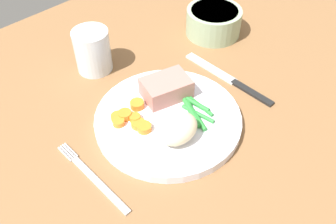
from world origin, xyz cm
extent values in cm
cube|color=brown|center=(0.00, 0.00, 1.00)|extent=(120.00, 90.00, 2.00)
cylinder|color=white|center=(1.11, -1.83, 2.80)|extent=(24.61, 24.61, 1.60)
cube|color=#B2756B|center=(4.43, 2.05, 5.35)|extent=(9.28, 7.64, 3.50)
ellipsoid|color=beige|center=(-1.11, -6.26, 5.73)|extent=(6.88, 5.25, 4.26)
cylinder|color=orange|center=(-3.85, 0.07, 4.03)|extent=(2.36, 2.36, 0.85)
cylinder|color=orange|center=(-3.39, 1.34, 4.10)|extent=(1.88, 1.88, 1.00)
cylinder|color=orange|center=(-3.74, -1.35, 4.13)|extent=(2.33, 2.33, 1.07)
cylinder|color=orange|center=(-5.91, 2.47, 4.09)|extent=(2.01, 2.01, 0.99)
cylinder|color=orange|center=(-1.12, 3.41, 4.18)|extent=(2.38, 2.38, 1.16)
cylinder|color=orange|center=(-5.31, 3.44, 4.07)|extent=(2.30, 2.30, 0.95)
cylinder|color=orange|center=(-4.18, 2.98, 4.19)|extent=(2.28, 2.28, 1.18)
cylinder|color=#2D8C38|center=(4.01, -5.74, 4.00)|extent=(2.86, 5.66, 0.80)
cylinder|color=#2D8C38|center=(4.53, -4.15, 3.98)|extent=(3.53, 5.61, 0.77)
cylinder|color=#2D8C38|center=(6.62, -3.38, 3.93)|extent=(1.25, 7.43, 0.65)
cylinder|color=#2D8C38|center=(4.11, -4.70, 4.04)|extent=(3.22, 5.75, 0.88)
cylinder|color=#2D8C38|center=(6.28, -2.86, 4.03)|extent=(1.45, 6.43, 0.85)
cylinder|color=#2D8C38|center=(4.86, -5.12, 3.94)|extent=(1.66, 6.22, 0.67)
cylinder|color=#2D8C38|center=(4.61, -3.39, 4.03)|extent=(4.48, 7.84, 0.86)
cube|color=silver|center=(-14.73, -3.83, 2.20)|extent=(1.00, 13.00, 0.40)
cube|color=silver|center=(-15.33, 4.47, 2.20)|extent=(0.24, 3.60, 0.40)
cube|color=silver|center=(-14.93, 4.47, 2.20)|extent=(0.24, 3.60, 0.40)
cube|color=silver|center=(-14.53, 4.47, 2.20)|extent=(0.24, 3.60, 0.40)
cube|color=silver|center=(-14.13, 4.47, 2.20)|extent=(0.24, 3.60, 0.40)
cube|color=black|center=(17.22, -7.33, 2.20)|extent=(1.30, 9.00, 0.64)
cube|color=silver|center=(17.22, 2.67, 2.20)|extent=(1.70, 12.00, 0.40)
cylinder|color=silver|center=(1.13, 18.73, 6.19)|extent=(6.84, 6.84, 8.38)
cylinder|color=silver|center=(1.13, 18.73, 3.50)|extent=(6.30, 6.30, 3.00)
cylinder|color=#99B28C|center=(27.01, 10.72, 4.84)|extent=(11.77, 11.77, 5.69)
cylinder|color=#B24C3F|center=(27.01, 10.72, 6.12)|extent=(10.00, 10.00, 3.13)
camera|label=1|loc=(-28.71, -32.49, 48.15)|focal=39.63mm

